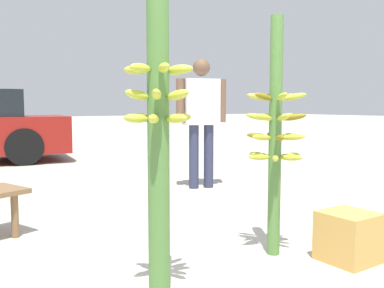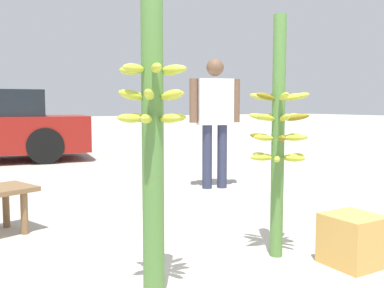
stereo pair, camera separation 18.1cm
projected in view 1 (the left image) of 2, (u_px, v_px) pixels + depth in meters
ground_plane at (246, 283)px, 2.62m from camera, size 80.00×80.00×0.00m
banana_stalk_left at (158, 136)px, 2.34m from camera, size 0.39×0.39×1.73m
banana_stalk_center at (275, 134)px, 3.06m from camera, size 0.43×0.43×1.72m
vendor_person at (201, 112)px, 5.57m from camera, size 0.68×0.33×1.69m
produce_crate at (349, 237)px, 2.98m from camera, size 0.35×0.35×0.35m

